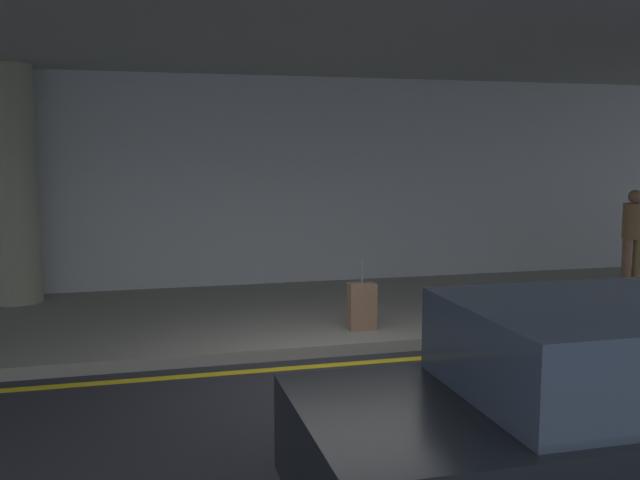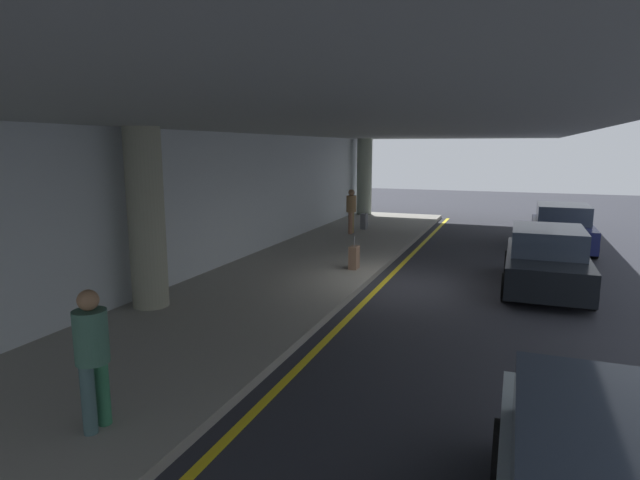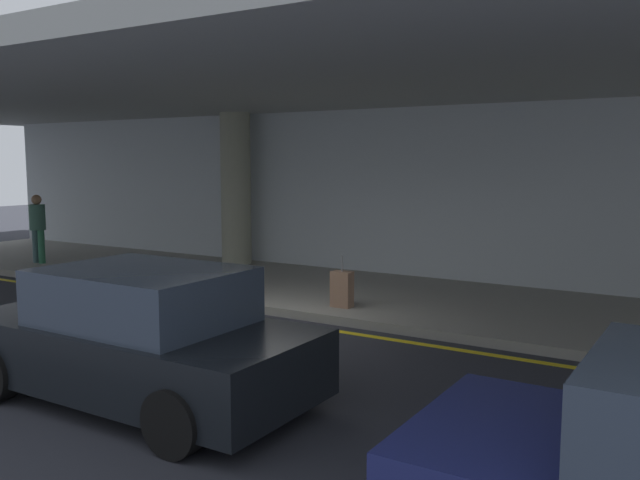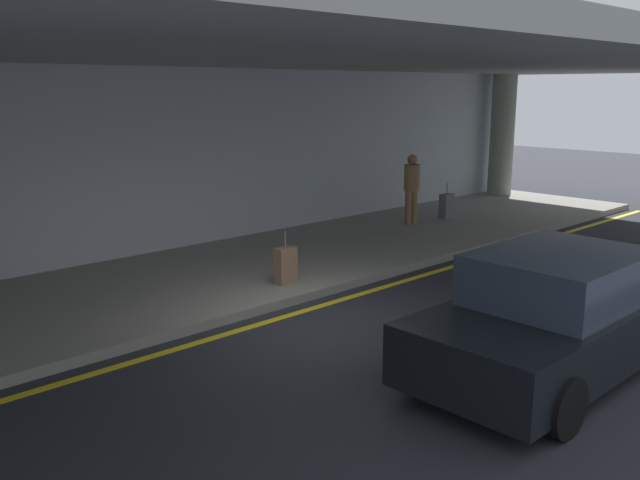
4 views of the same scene
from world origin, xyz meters
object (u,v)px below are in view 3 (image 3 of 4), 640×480
object	(u,v)px
support_column_far_left	(236,189)
traveler_with_luggage	(38,224)
car_black	(139,338)
suitcase_upright_secondary	(342,289)

from	to	relation	value
support_column_far_left	traveler_with_luggage	xyz separation A→B (m)	(-4.16, -2.55, -0.86)
car_black	suitcase_upright_secondary	world-z (taller)	car_black
traveler_with_luggage	suitcase_upright_secondary	world-z (taller)	traveler_with_luggage
car_black	traveler_with_luggage	distance (m)	10.41
support_column_far_left	suitcase_upright_secondary	world-z (taller)	support_column_far_left
traveler_with_luggage	car_black	bearing A→B (deg)	-95.89
support_column_far_left	traveler_with_luggage	size ratio (longest dim) A/B	2.17
support_column_far_left	traveler_with_luggage	distance (m)	4.95
car_black	traveler_with_luggage	bearing A→B (deg)	-30.01
car_black	suitcase_upright_secondary	distance (m)	4.78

